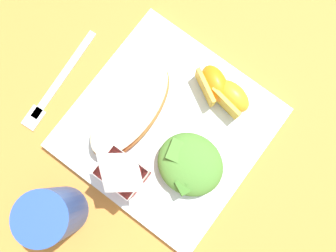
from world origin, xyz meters
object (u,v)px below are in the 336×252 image
object	(u,v)px
white_plate	(168,128)
orange_wedge_front	(232,97)
cheesy_pizza_bread	(131,110)
milk_carton	(123,173)
metal_fork	(55,87)
drinking_blue_cup	(53,214)
green_salad_pile	(190,164)
orange_wedge_middle	(214,84)

from	to	relation	value
white_plate	orange_wedge_front	distance (m)	0.11
cheesy_pizza_bread	orange_wedge_front	bearing A→B (deg)	-135.90
milk_carton	metal_fork	distance (m)	0.20
cheesy_pizza_bread	orange_wedge_front	xyz separation A→B (m)	(-0.11, -0.11, 0.00)
cheesy_pizza_bread	white_plate	bearing A→B (deg)	-165.55
drinking_blue_cup	orange_wedge_front	bearing A→B (deg)	-109.42
green_salad_pile	orange_wedge_front	world-z (taller)	green_salad_pile
cheesy_pizza_bread	milk_carton	world-z (taller)	milk_carton
milk_carton	metal_fork	world-z (taller)	milk_carton
orange_wedge_middle	white_plate	bearing A→B (deg)	79.17
orange_wedge_front	drinking_blue_cup	world-z (taller)	drinking_blue_cup
metal_fork	drinking_blue_cup	world-z (taller)	drinking_blue_cup
cheesy_pizza_bread	drinking_blue_cup	xyz separation A→B (m)	(-0.01, 0.18, 0.02)
white_plate	metal_fork	size ratio (longest dim) A/B	1.48
milk_carton	orange_wedge_front	xyz separation A→B (m)	(-0.06, -0.18, -0.04)
milk_carton	drinking_blue_cup	distance (m)	0.12
orange_wedge_middle	metal_fork	xyz separation A→B (m)	(0.20, 0.15, -0.03)
cheesy_pizza_bread	milk_carton	xyz separation A→B (m)	(-0.05, 0.08, 0.04)
milk_carton	orange_wedge_middle	distance (m)	0.19
white_plate	drinking_blue_cup	world-z (taller)	drinking_blue_cup
drinking_blue_cup	milk_carton	bearing A→B (deg)	-113.32
orange_wedge_front	drinking_blue_cup	xyz separation A→B (m)	(0.10, 0.29, 0.02)
green_salad_pile	drinking_blue_cup	xyz separation A→B (m)	(0.11, 0.17, 0.02)
cheesy_pizza_bread	orange_wedge_middle	size ratio (longest dim) A/B	2.46
orange_wedge_middle	drinking_blue_cup	size ratio (longest dim) A/B	0.65
cheesy_pizza_bread	green_salad_pile	bearing A→B (deg)	174.36
milk_carton	cheesy_pizza_bread	bearing A→B (deg)	-55.35
milk_carton	orange_wedge_front	world-z (taller)	milk_carton
milk_carton	orange_wedge_middle	bearing A→B (deg)	-97.13
cheesy_pizza_bread	orange_wedge_middle	world-z (taller)	orange_wedge_middle
white_plate	milk_carton	distance (m)	0.11
cheesy_pizza_bread	drinking_blue_cup	bearing A→B (deg)	92.65
white_plate	metal_fork	bearing A→B (deg)	16.55
cheesy_pizza_bread	orange_wedge_front	distance (m)	0.15
green_salad_pile	orange_wedge_front	distance (m)	0.12
orange_wedge_front	drinking_blue_cup	distance (m)	0.31
green_salad_pile	milk_carton	bearing A→B (deg)	44.61
milk_carton	orange_wedge_middle	world-z (taller)	milk_carton
milk_carton	orange_wedge_front	size ratio (longest dim) A/B	1.69
milk_carton	orange_wedge_front	bearing A→B (deg)	-107.11
white_plate	orange_wedge_front	bearing A→B (deg)	-119.20
orange_wedge_front	white_plate	bearing A→B (deg)	60.80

